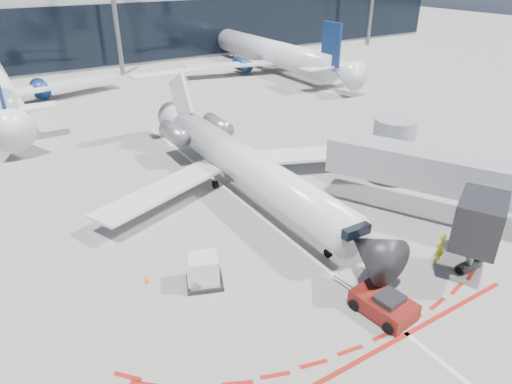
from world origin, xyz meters
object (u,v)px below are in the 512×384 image
pushback_tug (384,304)px  uld_container (204,271)px  ramp_worker (440,247)px  regional_jet (240,162)px

pushback_tug → uld_container: size_ratio=2.05×
ramp_worker → uld_container: (-12.42, 5.09, -0.01)m
regional_jet → ramp_worker: bearing=-69.4°
regional_jet → ramp_worker: size_ratio=15.70×
regional_jet → ramp_worker: regional_jet is taller
ramp_worker → pushback_tug: bearing=2.0°
pushback_tug → uld_container: bearing=127.6°
pushback_tug → uld_container: (-6.49, 6.59, 0.34)m
ramp_worker → uld_container: 13.42m
regional_jet → ramp_worker: (5.17, -13.77, -1.45)m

